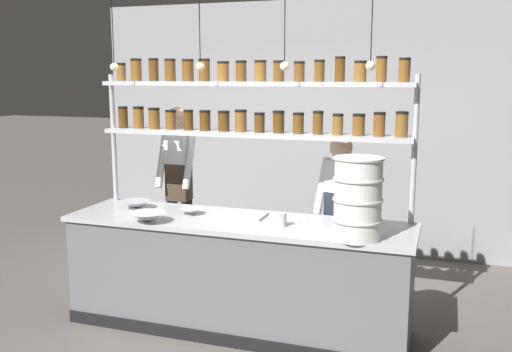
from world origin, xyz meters
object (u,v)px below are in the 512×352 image
at_px(spice_shelf_unit, 249,110).
at_px(container_stack, 358,198).
at_px(chef_center, 339,213).
at_px(prep_bowl_near_right, 148,218).
at_px(serving_cup_front, 281,220).
at_px(prep_bowl_center_back, 136,205).
at_px(chef_left, 179,182).
at_px(cutting_board, 241,215).
at_px(prep_bowl_near_left, 364,218).
at_px(prep_bowl_center_front, 190,211).

relative_size(spice_shelf_unit, container_stack, 4.61).
height_order(chef_center, prep_bowl_near_right, chef_center).
xyz_separation_m(spice_shelf_unit, serving_cup_front, (0.40, -0.41, -0.81)).
bearing_deg(container_stack, prep_bowl_center_back, 170.81).
bearing_deg(prep_bowl_near_right, spice_shelf_unit, 45.19).
distance_m(chef_left, prep_bowl_near_right, 1.13).
distance_m(cutting_board, prep_bowl_center_back, 0.97).
bearing_deg(spice_shelf_unit, cutting_board, -89.91).
xyz_separation_m(container_stack, prep_bowl_near_right, (-1.64, -0.07, -0.26)).
xyz_separation_m(container_stack, cutting_board, (-1.01, 0.35, -0.28)).
distance_m(container_stack, prep_bowl_near_left, 0.57).
xyz_separation_m(prep_bowl_center_front, serving_cup_front, (0.83, -0.12, 0.03)).
bearing_deg(chef_center, prep_bowl_near_left, -37.59).
bearing_deg(container_stack, prep_bowl_center_front, 169.01).
xyz_separation_m(chef_center, prep_bowl_near_left, (0.27, -0.36, 0.06)).
distance_m(container_stack, prep_bowl_center_front, 1.49).
xyz_separation_m(chef_left, chef_center, (1.63, -0.17, -0.14)).
height_order(prep_bowl_near_left, prep_bowl_near_right, prep_bowl_near_right).
height_order(chef_left, cutting_board, chef_left).
bearing_deg(prep_bowl_near_right, serving_cup_front, 12.49).
relative_size(chef_center, cutting_board, 3.91).
bearing_deg(prep_bowl_center_back, chef_center, 17.59).
bearing_deg(prep_bowl_near_right, cutting_board, 33.68).
bearing_deg(container_stack, cutting_board, 160.76).
bearing_deg(serving_cup_front, spice_shelf_unit, 134.69).
height_order(spice_shelf_unit, chef_left, spice_shelf_unit).
bearing_deg(chef_center, chef_left, -170.35).
xyz_separation_m(prep_bowl_center_front, prep_bowl_near_right, (-0.21, -0.35, 0.01)).
distance_m(prep_bowl_center_back, prep_bowl_near_right, 0.51).
xyz_separation_m(container_stack, prep_bowl_near_left, (-0.02, 0.50, -0.27)).
relative_size(prep_bowl_center_back, prep_bowl_near_right, 0.88).
bearing_deg(prep_bowl_near_left, prep_bowl_center_back, -174.73).
relative_size(cutting_board, prep_bowl_center_front, 2.12).
bearing_deg(prep_bowl_center_front, prep_bowl_near_right, -120.79).
distance_m(cutting_board, prep_bowl_near_right, 0.76).
bearing_deg(prep_bowl_center_front, prep_bowl_center_back, 175.66).
distance_m(chef_center, prep_bowl_center_back, 1.78).
xyz_separation_m(cutting_board, serving_cup_front, (0.40, -0.19, 0.04)).
bearing_deg(cutting_board, prep_bowl_near_left, 8.49).
bearing_deg(cutting_board, chef_center, 34.80).
xyz_separation_m(container_stack, prep_bowl_center_front, (-1.44, 0.28, -0.27)).
xyz_separation_m(cutting_board, prep_bowl_center_back, (-0.97, -0.03, 0.02)).
distance_m(chef_center, serving_cup_front, 0.77).
bearing_deg(chef_left, cutting_board, -37.34).
relative_size(container_stack, serving_cup_front, 5.64).
bearing_deg(serving_cup_front, chef_center, 65.21).
relative_size(spice_shelf_unit, chef_left, 1.54).
height_order(prep_bowl_center_front, prep_bowl_near_right, prep_bowl_near_right).
distance_m(chef_center, prep_bowl_near_right, 1.65).
bearing_deg(prep_bowl_near_right, prep_bowl_center_front, 59.21).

